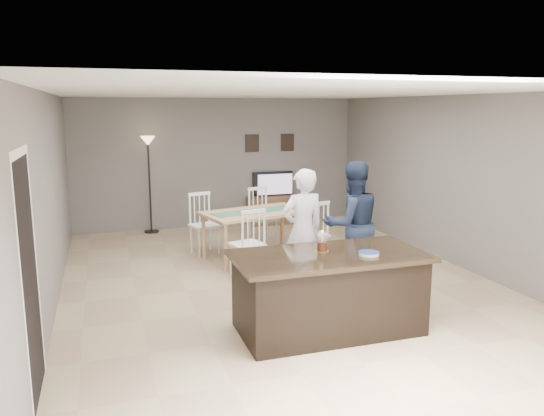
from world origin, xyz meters
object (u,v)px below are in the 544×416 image
object	(u,v)px
floor_lamp	(149,158)
dining_table	(256,219)
tv_console	(275,210)
man	(352,224)
woman	(303,231)
kitchen_island	(328,292)
television	(274,184)
plate_stack	(369,253)
birthday_cake	(322,246)

from	to	relation	value
floor_lamp	dining_table	bearing A→B (deg)	-58.90
tv_console	dining_table	bearing A→B (deg)	-114.91
man	floor_lamp	size ratio (longest dim) A/B	0.91
man	woman	bearing A→B (deg)	0.91
kitchen_island	man	world-z (taller)	man
tv_console	television	xyz separation A→B (m)	(0.00, 0.07, 0.56)
tv_console	plate_stack	world-z (taller)	plate_stack
television	floor_lamp	size ratio (longest dim) A/B	0.47
man	television	bearing A→B (deg)	-92.89
woman	dining_table	world-z (taller)	woman
tv_console	floor_lamp	distance (m)	2.92
kitchen_island	birthday_cake	size ratio (longest dim) A/B	8.89
kitchen_island	floor_lamp	xyz separation A→B (m)	(-1.46, 5.56, 1.06)
plate_stack	dining_table	size ratio (longest dim) A/B	0.10
television	man	bearing A→B (deg)	86.66
plate_stack	birthday_cake	bearing A→B (deg)	144.32
man	plate_stack	distance (m)	1.63
kitchen_island	woman	xyz separation A→B (m)	(0.20, 1.34, 0.40)
woman	plate_stack	xyz separation A→B (m)	(0.19, -1.53, 0.07)
birthday_cake	floor_lamp	size ratio (longest dim) A/B	0.12
tv_console	woman	xyz separation A→B (m)	(-1.00, -4.23, 0.55)
kitchen_island	television	bearing A→B (deg)	77.99
kitchen_island	tv_console	distance (m)	5.70
kitchen_island	television	size ratio (longest dim) A/B	2.35
woman	plate_stack	world-z (taller)	woman
television	man	world-z (taller)	man
television	woman	world-z (taller)	woman
tv_console	television	size ratio (longest dim) A/B	1.31
floor_lamp	man	bearing A→B (deg)	-60.22
man	floor_lamp	xyz separation A→B (m)	(-2.41, 4.21, 0.62)
man	dining_table	world-z (taller)	man
plate_stack	kitchen_island	bearing A→B (deg)	155.19
woman	dining_table	xyz separation A→B (m)	(-0.16, 1.73, -0.18)
plate_stack	dining_table	distance (m)	3.28
tv_console	floor_lamp	size ratio (longest dim) A/B	0.62
kitchen_island	woman	world-z (taller)	woman
man	plate_stack	bearing A→B (deg)	70.46
tv_console	dining_table	size ratio (longest dim) A/B	0.53
television	plate_stack	size ratio (longest dim) A/B	3.99
kitchen_island	woman	distance (m)	1.42
television	man	size ratio (longest dim) A/B	0.51
man	dining_table	distance (m)	1.96
woman	plate_stack	bearing A→B (deg)	91.64
man	tv_console	bearing A→B (deg)	-92.95
television	plate_stack	distance (m)	5.88
kitchen_island	dining_table	bearing A→B (deg)	89.24
television	woman	xyz separation A→B (m)	(-1.00, -4.30, -0.01)
plate_stack	woman	bearing A→B (deg)	97.09
television	woman	distance (m)	4.41
tv_console	floor_lamp	bearing A→B (deg)	-179.75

